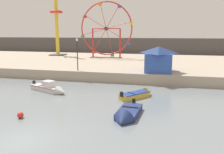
# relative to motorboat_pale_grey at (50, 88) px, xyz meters

# --- Properties ---
(ground_plane) EXTENTS (240.00, 240.00, 0.00)m
(ground_plane) POSITION_rel_motorboat_pale_grey_xyz_m (3.62, -10.06, -0.36)
(ground_plane) COLOR slate
(quay_promenade) EXTENTS (110.00, 24.91, 1.24)m
(quay_promenade) POSITION_rel_motorboat_pale_grey_xyz_m (3.62, 17.90, 0.26)
(quay_promenade) COLOR tan
(quay_promenade) RESTS_ON ground_plane
(distant_town_skyline) EXTENTS (140.00, 3.00, 4.40)m
(distant_town_skyline) POSITION_rel_motorboat_pale_grey_xyz_m (3.62, 45.28, 1.84)
(distant_town_skyline) COLOR #564C47
(distant_town_skyline) RESTS_ON ground_plane
(motorboat_pale_grey) EXTENTS (4.85, 2.85, 1.38)m
(motorboat_pale_grey) POSITION_rel_motorboat_pale_grey_xyz_m (0.00, 0.00, 0.00)
(motorboat_pale_grey) COLOR silver
(motorboat_pale_grey) RESTS_ON ground_plane
(motorboat_mustard_yellow) EXTENTS (3.10, 3.53, 1.09)m
(motorboat_mustard_yellow) POSITION_rel_motorboat_pale_grey_xyz_m (8.97, 0.14, -0.06)
(motorboat_mustard_yellow) COLOR gold
(motorboat_mustard_yellow) RESTS_ON ground_plane
(motorboat_navy_blue) EXTENTS (1.67, 4.12, 1.35)m
(motorboat_navy_blue) POSITION_rel_motorboat_pale_grey_xyz_m (8.81, -5.40, -0.12)
(motorboat_navy_blue) COLOR navy
(motorboat_navy_blue) RESTS_ON ground_plane
(ferris_wheel_red_frame) EXTENTS (9.87, 1.20, 10.32)m
(ferris_wheel_red_frame) POSITION_rel_motorboat_pale_grey_xyz_m (0.19, 21.52, 6.07)
(ferris_wheel_red_frame) COLOR red
(ferris_wheel_red_frame) RESTS_ON quay_promenade
(drop_tower_yellow_tower) EXTENTS (2.80, 2.80, 16.47)m
(drop_tower_yellow_tower) POSITION_rel_motorboat_pale_grey_xyz_m (-10.81, 23.55, 8.31)
(drop_tower_yellow_tower) COLOR gold
(drop_tower_yellow_tower) RESTS_ON quay_promenade
(carnival_booth_blue_tent) EXTENTS (3.49, 3.99, 3.05)m
(carnival_booth_blue_tent) POSITION_rel_motorboat_pale_grey_xyz_m (10.40, 7.69, 2.48)
(carnival_booth_blue_tent) COLOR #3356B7
(carnival_booth_blue_tent) RESTS_ON quay_promenade
(promenade_lamp_near) EXTENTS (0.32, 0.32, 3.97)m
(promenade_lamp_near) POSITION_rel_motorboat_pale_grey_xyz_m (0.52, 6.25, 3.47)
(promenade_lamp_near) COLOR #2D2D33
(promenade_lamp_near) RESTS_ON quay_promenade
(mooring_buoy_orange) EXTENTS (0.44, 0.44, 0.44)m
(mooring_buoy_orange) POSITION_rel_motorboat_pale_grey_xyz_m (1.51, -7.11, -0.14)
(mooring_buoy_orange) COLOR red
(mooring_buoy_orange) RESTS_ON ground_plane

